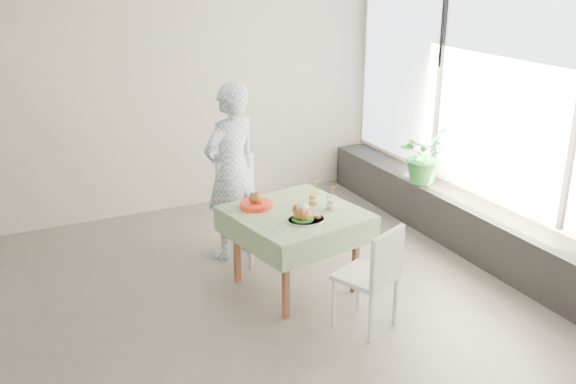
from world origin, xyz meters
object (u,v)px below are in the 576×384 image
cafe_table (296,241)px  chair_near (366,296)px  chair_far (250,228)px  diner (231,172)px  juice_cup_orange (314,198)px  main_dish (304,215)px  potted_plant (423,155)px

cafe_table → chair_near: size_ratio=1.36×
chair_near → chair_far: bearing=101.7°
cafe_table → diner: size_ratio=0.69×
cafe_table → chair_far: chair_far is taller
chair_far → juice_cup_orange: size_ratio=3.85×
cafe_table → juice_cup_orange: juice_cup_orange is taller
chair_near → diner: 1.90m
main_dish → potted_plant: (1.95, 0.95, 0.01)m
diner → chair_far: bearing=114.5°
chair_near → diner: (-0.47, 1.74, 0.60)m
chair_far → potted_plant: potted_plant is taller
diner → potted_plant: size_ratio=2.84×
chair_far → main_dish: chair_far is taller
main_dish → diner: bearing=100.3°
chair_near → main_dish: main_dish is taller
cafe_table → chair_far: 0.80m
main_dish → potted_plant: size_ratio=0.53×
diner → juice_cup_orange: size_ratio=6.73×
cafe_table → chair_near: bearing=-75.4°
juice_cup_orange → chair_far: bearing=115.0°
diner → main_dish: size_ratio=5.36×
diner → main_dish: diner is taller
juice_cup_orange → potted_plant: 1.81m
chair_far → chair_near: (0.33, -1.61, -0.03)m
potted_plant → main_dish: bearing=-154.0°
chair_far → juice_cup_orange: (0.33, -0.71, 0.50)m
juice_cup_orange → potted_plant: (1.69, 0.64, 0.00)m
chair_near → potted_plant: size_ratio=1.44×
chair_far → juice_cup_orange: bearing=-65.0°
cafe_table → chair_far: bearing=98.5°
cafe_table → diner: (-0.25, 0.90, 0.41)m
cafe_table → main_dish: bearing=-99.3°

